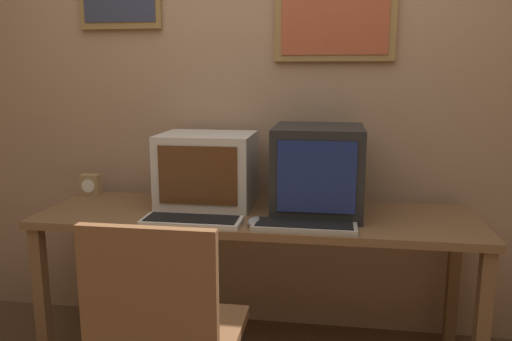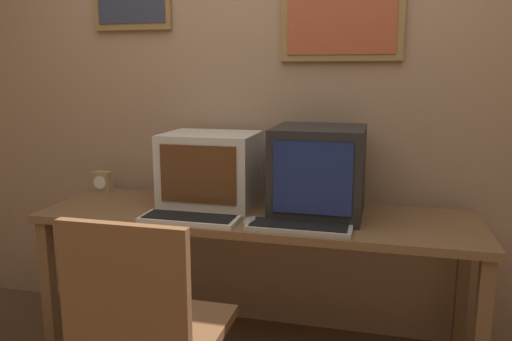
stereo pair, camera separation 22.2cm
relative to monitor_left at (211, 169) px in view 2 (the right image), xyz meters
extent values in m
cube|color=tan|center=(0.26, 0.28, 0.37)|extent=(8.00, 0.05, 2.60)
cube|color=olive|center=(0.61, 0.24, 0.76)|extent=(0.61, 0.02, 0.45)
cube|color=#AD4C2D|center=(0.61, 0.22, 0.76)|extent=(0.53, 0.01, 0.39)
cube|color=brown|center=(0.26, -0.11, -0.20)|extent=(2.07, 0.61, 0.04)
cube|color=brown|center=(-0.72, -0.37, -0.57)|extent=(0.06, 0.06, 0.71)
cube|color=brown|center=(-0.72, 0.14, -0.57)|extent=(0.06, 0.06, 0.71)
cube|color=brown|center=(1.25, 0.14, -0.57)|extent=(0.06, 0.06, 0.71)
cube|color=beige|center=(0.00, 0.00, 0.00)|extent=(0.46, 0.37, 0.36)
cube|color=#563319|center=(0.00, -0.18, 0.01)|extent=(0.38, 0.01, 0.28)
cube|color=black|center=(0.55, -0.05, 0.03)|extent=(0.41, 0.43, 0.41)
cube|color=navy|center=(0.55, -0.27, 0.03)|extent=(0.34, 0.01, 0.32)
cube|color=beige|center=(0.01, -0.32, -0.17)|extent=(0.44, 0.17, 0.02)
cube|color=black|center=(0.01, -0.32, -0.16)|extent=(0.41, 0.14, 0.00)
cube|color=#A8A399|center=(0.51, -0.32, -0.17)|extent=(0.45, 0.16, 0.02)
cube|color=black|center=(0.51, -0.32, -0.16)|extent=(0.41, 0.13, 0.00)
ellipsoid|color=gray|center=(0.29, -0.31, -0.17)|extent=(0.06, 0.11, 0.03)
cube|color=#A38456|center=(-0.68, 0.11, -0.12)|extent=(0.10, 0.06, 0.11)
cylinder|color=white|center=(-0.68, 0.07, -0.12)|extent=(0.07, 0.00, 0.07)
cube|color=brown|center=(0.07, -0.81, -0.45)|extent=(0.48, 0.48, 0.04)
cube|color=brown|center=(0.07, -1.03, -0.20)|extent=(0.44, 0.04, 0.46)
camera|label=1|loc=(0.61, -2.39, 0.47)|focal=35.00mm
camera|label=2|loc=(0.83, -2.34, 0.47)|focal=35.00mm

